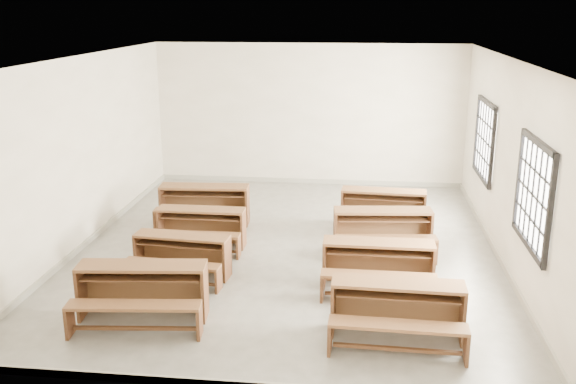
# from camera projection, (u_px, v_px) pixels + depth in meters

# --- Properties ---
(room) EXTENTS (8.50, 8.50, 3.20)m
(room) POSITION_uv_depth(u_px,v_px,m) (294.00, 124.00, 10.35)
(room) COLOR gray
(room) RESTS_ON ground
(desk_set_0) EXTENTS (1.75, 1.03, 0.75)m
(desk_set_0) POSITION_uv_depth(u_px,v_px,m) (142.00, 288.00, 8.36)
(desk_set_0) COLOR brown
(desk_set_0) RESTS_ON ground
(desk_set_1) EXTENTS (1.52, 0.88, 0.65)m
(desk_set_1) POSITION_uv_depth(u_px,v_px,m) (181.00, 253.00, 9.71)
(desk_set_1) COLOR brown
(desk_set_1) RESTS_ON ground
(desk_set_2) EXTENTS (1.49, 0.78, 0.67)m
(desk_set_2) POSITION_uv_depth(u_px,v_px,m) (201.00, 225.00, 10.92)
(desk_set_2) COLOR brown
(desk_set_2) RESTS_ON ground
(desk_set_3) EXTENTS (1.71, 0.96, 0.75)m
(desk_set_3) POSITION_uv_depth(u_px,v_px,m) (204.00, 202.00, 12.04)
(desk_set_3) COLOR brown
(desk_set_3) RESTS_ON ground
(desk_set_4) EXTENTS (1.65, 0.89, 0.73)m
(desk_set_4) POSITION_uv_depth(u_px,v_px,m) (397.00, 307.00, 7.87)
(desk_set_4) COLOR brown
(desk_set_4) RESTS_ON ground
(desk_set_5) EXTENTS (1.61, 0.84, 0.72)m
(desk_set_5) POSITION_uv_depth(u_px,v_px,m) (378.00, 262.00, 9.25)
(desk_set_5) COLOR brown
(desk_set_5) RESTS_ON ground
(desk_set_6) EXTENTS (1.70, 1.00, 0.73)m
(desk_set_6) POSITION_uv_depth(u_px,v_px,m) (383.00, 228.00, 10.68)
(desk_set_6) COLOR brown
(desk_set_6) RESTS_ON ground
(desk_set_7) EXTENTS (1.61, 0.91, 0.70)m
(desk_set_7) POSITION_uv_depth(u_px,v_px,m) (383.00, 206.00, 11.91)
(desk_set_7) COLOR brown
(desk_set_7) RESTS_ON ground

